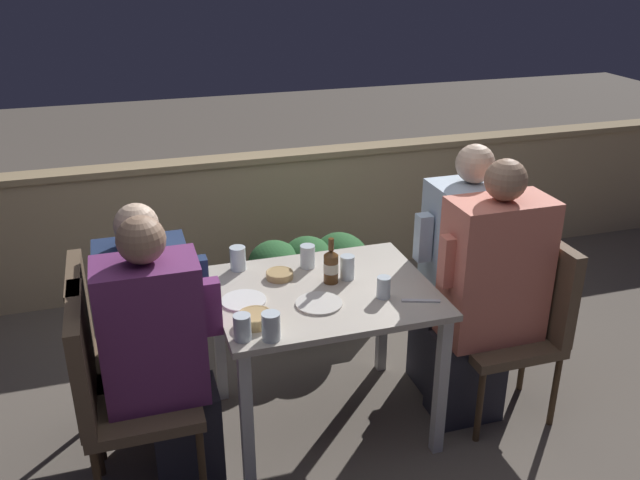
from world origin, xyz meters
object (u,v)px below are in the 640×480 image
at_px(chair_left_near, 112,383).
at_px(beer_bottle, 331,266).
at_px(person_purple_stripe, 163,357).
at_px(chair_right_near, 522,312).
at_px(chair_left_far, 109,344).
at_px(person_blue_shirt, 460,269).
at_px(person_coral_top, 487,296).
at_px(person_navy_jumper, 156,326).
at_px(chair_right_far, 493,285).

xyz_separation_m(chair_left_near, beer_bottle, (1.01, 0.22, 0.29)).
distance_m(person_purple_stripe, chair_right_near, 1.72).
xyz_separation_m(person_purple_stripe, chair_left_far, (-0.22, 0.31, -0.09)).
relative_size(person_purple_stripe, person_blue_shirt, 0.95).
bearing_deg(person_coral_top, chair_left_near, -179.44).
bearing_deg(beer_bottle, chair_left_far, 174.72).
xyz_separation_m(chair_left_near, person_coral_top, (1.72, 0.02, 0.12)).
bearing_deg(chair_left_far, person_navy_jumper, -0.00).
height_order(person_coral_top, beer_bottle, person_coral_top).
xyz_separation_m(person_blue_shirt, beer_bottle, (-0.73, -0.10, 0.17)).
bearing_deg(chair_left_far, person_coral_top, -9.60).
bearing_deg(chair_right_far, chair_right_near, -92.92).
bearing_deg(person_navy_jumper, chair_right_far, 0.14).
xyz_separation_m(chair_left_near, chair_right_near, (1.93, 0.02, 0.00)).
height_order(chair_left_far, chair_right_near, same).
relative_size(person_purple_stripe, chair_left_far, 1.36).
height_order(person_coral_top, chair_right_far, person_coral_top).
relative_size(chair_left_near, beer_bottle, 4.17).
bearing_deg(chair_left_near, person_coral_top, 0.56).
bearing_deg(chair_right_near, chair_left_far, 171.41).
height_order(chair_left_near, chair_left_far, same).
xyz_separation_m(chair_left_near, person_blue_shirt, (1.74, 0.31, 0.12)).
relative_size(chair_left_near, chair_left_far, 1.00).
bearing_deg(person_navy_jumper, person_blue_shirt, 0.16).
xyz_separation_m(person_navy_jumper, person_blue_shirt, (1.53, 0.00, 0.06)).
distance_m(chair_right_near, person_blue_shirt, 0.37).
distance_m(chair_left_near, beer_bottle, 1.07).
height_order(person_purple_stripe, person_coral_top, person_coral_top).
bearing_deg(person_blue_shirt, person_navy_jumper, -179.84).
xyz_separation_m(chair_left_far, person_navy_jumper, (0.21, -0.00, 0.06)).
distance_m(chair_left_near, chair_right_far, 1.97).
relative_size(chair_right_near, chair_right_far, 1.00).
distance_m(person_navy_jumper, person_blue_shirt, 1.53).
relative_size(person_purple_stripe, person_navy_jumper, 1.05).
relative_size(chair_left_far, person_coral_top, 0.69).
relative_size(person_navy_jumper, person_coral_top, 0.90).
height_order(chair_right_near, beer_bottle, beer_bottle).
relative_size(chair_left_far, chair_right_near, 1.00).
bearing_deg(chair_left_near, chair_right_near, 0.50).
bearing_deg(chair_left_near, person_blue_shirt, 10.23).
bearing_deg(beer_bottle, chair_right_near, -12.16).
distance_m(chair_left_far, person_coral_top, 1.76).
xyz_separation_m(person_navy_jumper, beer_bottle, (0.80, -0.09, 0.23)).
bearing_deg(chair_right_near, person_coral_top, 180.00).
bearing_deg(chair_left_near, beer_bottle, 12.04).
relative_size(chair_left_near, chair_right_near, 1.00).
bearing_deg(person_purple_stripe, chair_right_far, 10.24).
xyz_separation_m(person_purple_stripe, person_navy_jumper, (-0.00, 0.31, -0.03)).
xyz_separation_m(person_coral_top, beer_bottle, (-0.71, 0.20, 0.17)).
height_order(person_blue_shirt, beer_bottle, person_blue_shirt).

